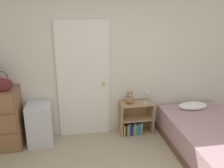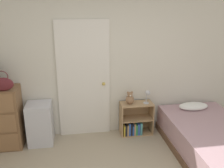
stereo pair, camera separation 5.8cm
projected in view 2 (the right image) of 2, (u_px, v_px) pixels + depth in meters
name	position (u px, v px, depth m)	size (l,w,h in m)	color
wall_back	(101.00, 64.00, 4.30)	(10.00, 0.06, 2.55)	beige
door_closed	(84.00, 80.00, 4.29)	(0.89, 0.09, 2.04)	silver
handbag	(3.00, 84.00, 3.74)	(0.31, 0.09, 0.32)	#591E23
storage_bin	(40.00, 123.00, 4.20)	(0.41, 0.40, 0.71)	silver
bookshelf	(134.00, 122.00, 4.54)	(0.58, 0.30, 0.59)	tan
teddy_bear	(130.00, 98.00, 4.37)	(0.15, 0.15, 0.23)	#8C6647
desk_lamp	(147.00, 94.00, 4.35)	(0.11, 0.11, 0.25)	#B2B2B7
bed	(212.00, 140.00, 3.92)	(1.19, 1.95, 0.58)	brown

